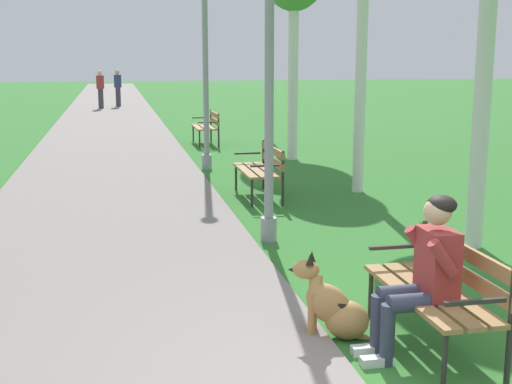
% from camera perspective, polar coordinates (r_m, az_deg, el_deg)
% --- Properties ---
extents(paved_path, '(3.56, 60.00, 0.04)m').
position_cam_1_polar(paved_path, '(27.88, -12.04, 6.38)').
color(paved_path, gray).
rests_on(paved_path, ground).
extents(park_bench_near, '(0.55, 1.50, 0.85)m').
position_cam_1_polar(park_bench_near, '(5.56, 15.06, -7.44)').
color(park_bench_near, olive).
rests_on(park_bench_near, ground).
extents(park_bench_mid, '(0.55, 1.50, 0.85)m').
position_cam_1_polar(park_bench_mid, '(11.05, 0.47, 2.15)').
color(park_bench_mid, olive).
rests_on(park_bench_mid, ground).
extents(park_bench_far, '(0.55, 1.50, 0.85)m').
position_cam_1_polar(park_bench_far, '(17.87, -4.04, 5.60)').
color(park_bench_far, olive).
rests_on(park_bench_far, ground).
extents(person_seated_on_near_bench, '(0.74, 0.49, 1.25)m').
position_cam_1_polar(person_seated_on_near_bench, '(5.32, 13.73, -6.34)').
color(person_seated_on_near_bench, '#33384C').
rests_on(person_seated_on_near_bench, ground).
extents(dog_shepherd, '(0.78, 0.47, 0.71)m').
position_cam_1_polar(dog_shepherd, '(5.67, 6.50, -9.48)').
color(dog_shepherd, '#B27F47').
rests_on(dog_shepherd, ground).
extents(lamp_post_near, '(0.24, 0.24, 4.50)m').
position_cam_1_polar(lamp_post_near, '(8.24, 1.12, 11.71)').
color(lamp_post_near, gray).
rests_on(lamp_post_near, ground).
extents(lamp_post_mid, '(0.24, 0.24, 4.31)m').
position_cam_1_polar(lamp_post_mid, '(13.74, -4.22, 11.08)').
color(lamp_post_mid, gray).
rests_on(lamp_post_mid, ground).
extents(pedestrian_distant, '(0.32, 0.22, 1.65)m').
position_cam_1_polar(pedestrian_distant, '(30.40, -12.78, 8.29)').
color(pedestrian_distant, '#383842').
rests_on(pedestrian_distant, ground).
extents(pedestrian_further_distant, '(0.32, 0.22, 1.65)m').
position_cam_1_polar(pedestrian_further_distant, '(31.45, -11.39, 8.43)').
color(pedestrian_further_distant, '#383842').
rests_on(pedestrian_further_distant, ground).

